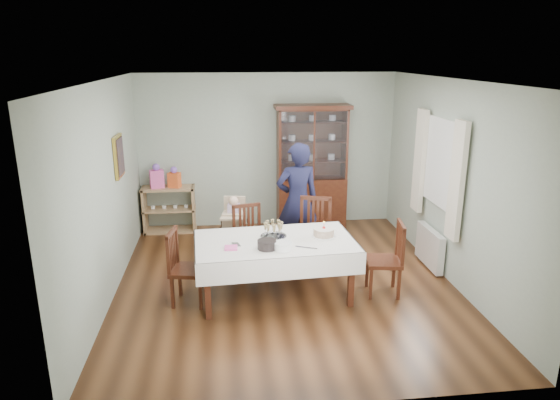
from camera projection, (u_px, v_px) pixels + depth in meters
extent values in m
plane|color=#593319|center=(285.00, 283.00, 6.82)|extent=(5.00, 5.00, 0.00)
plane|color=#9EAA99|center=(268.00, 151.00, 8.82)|extent=(4.50, 0.00, 4.50)
plane|color=#9EAA99|center=(106.00, 193.00, 6.19)|extent=(0.00, 5.00, 5.00)
plane|color=#9EAA99|center=(452.00, 182.00, 6.69)|extent=(0.00, 5.00, 5.00)
plane|color=white|center=(286.00, 80.00, 6.05)|extent=(5.00, 5.00, 0.00)
cube|color=#452211|center=(275.00, 243.00, 6.27)|extent=(1.96, 1.16, 0.06)
cube|color=silver|center=(275.00, 241.00, 6.26)|extent=(2.06, 1.26, 0.01)
cube|color=#452211|center=(311.00, 202.00, 8.93)|extent=(1.20, 0.45, 0.90)
cube|color=white|center=(314.00, 146.00, 8.45)|extent=(1.12, 0.01, 1.16)
cube|color=#452211|center=(313.00, 107.00, 8.45)|extent=(1.30, 0.48, 0.07)
cube|color=tan|center=(171.00, 230.00, 8.79)|extent=(0.90, 0.38, 0.04)
cube|color=tan|center=(169.00, 209.00, 8.69)|extent=(0.90, 0.38, 0.03)
cube|color=tan|center=(168.00, 188.00, 8.58)|extent=(0.90, 0.38, 0.04)
cube|color=tan|center=(145.00, 210.00, 8.64)|extent=(0.04, 0.38, 0.80)
cube|color=tan|center=(194.00, 208.00, 8.73)|extent=(0.04, 0.38, 0.80)
cube|color=gold|center=(119.00, 156.00, 6.87)|extent=(0.04, 0.48, 0.58)
cube|color=white|center=(441.00, 163.00, 6.91)|extent=(0.04, 1.02, 1.22)
cube|color=silver|center=(457.00, 181.00, 6.34)|extent=(0.07, 0.30, 1.55)
cube|color=silver|center=(420.00, 161.00, 7.52)|extent=(0.07, 0.30, 1.55)
cube|color=white|center=(430.00, 247.00, 7.26)|extent=(0.10, 0.80, 0.55)
cube|color=#452211|center=(251.00, 244.00, 7.01)|extent=(0.53, 0.53, 0.05)
cube|color=#452211|center=(247.00, 221.00, 7.11)|extent=(0.41, 0.14, 0.51)
cube|color=#452211|center=(314.00, 239.00, 7.07)|extent=(0.58, 0.58, 0.05)
cube|color=#452211|center=(316.00, 215.00, 7.19)|extent=(0.44, 0.17, 0.56)
cube|color=#452211|center=(189.00, 270.00, 6.17)|extent=(0.50, 0.50, 0.05)
cube|color=#452211|center=(173.00, 250.00, 6.11)|extent=(0.11, 0.41, 0.50)
cube|color=#452211|center=(384.00, 262.00, 6.41)|extent=(0.49, 0.49, 0.05)
cube|color=#452211|center=(400.00, 242.00, 6.33)|extent=(0.10, 0.41, 0.51)
imported|color=black|center=(297.00, 201.00, 7.47)|extent=(0.70, 0.50, 1.77)
cube|color=tan|center=(234.00, 219.00, 7.45)|extent=(0.37, 0.34, 0.23)
cube|color=tan|center=(234.00, 207.00, 7.39)|extent=(0.33, 0.11, 0.27)
cube|color=tan|center=(234.00, 215.00, 7.43)|extent=(0.36, 0.21, 0.03)
cube|color=#C2A9CD|center=(234.00, 210.00, 7.40)|extent=(0.19, 0.16, 0.17)
sphere|color=beige|center=(234.00, 201.00, 7.37)|extent=(0.14, 0.14, 0.14)
cylinder|color=silver|center=(273.00, 237.00, 6.37)|extent=(0.33, 0.33, 0.01)
torus|color=silver|center=(273.00, 236.00, 6.36)|extent=(0.34, 0.34, 0.01)
cylinder|color=white|center=(324.00, 236.00, 6.38)|extent=(0.30, 0.30, 0.02)
cylinder|color=brown|center=(324.00, 232.00, 6.36)|extent=(0.26, 0.26, 0.09)
cylinder|color=silver|center=(324.00, 228.00, 6.35)|extent=(0.26, 0.26, 0.01)
cylinder|color=#F24C4C|center=(324.00, 225.00, 6.33)|extent=(0.01, 0.01, 0.07)
sphere|color=yellow|center=(324.00, 222.00, 6.32)|extent=(0.02, 0.02, 0.02)
cylinder|color=black|center=(267.00, 245.00, 5.97)|extent=(0.30, 0.30, 0.11)
cylinder|color=white|center=(283.00, 246.00, 5.95)|extent=(0.29, 0.29, 0.09)
cube|color=#ED57A5|center=(231.00, 248.00, 5.99)|extent=(0.16, 0.16, 0.02)
cube|color=silver|center=(306.00, 248.00, 6.01)|extent=(0.26, 0.13, 0.01)
cube|color=#ED57A5|center=(157.00, 179.00, 8.49)|extent=(0.25, 0.20, 0.31)
sphere|color=#E533B2|center=(156.00, 167.00, 8.43)|extent=(0.12, 0.12, 0.12)
cube|color=#EE5B25|center=(174.00, 180.00, 8.53)|extent=(0.23, 0.20, 0.26)
sphere|color=#E533B2|center=(174.00, 170.00, 8.48)|extent=(0.12, 0.12, 0.12)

